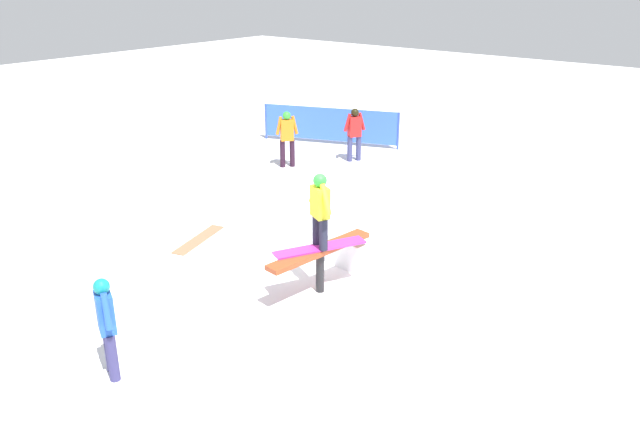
# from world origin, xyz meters

# --- Properties ---
(ground_plane) EXTENTS (60.00, 60.00, 0.00)m
(ground_plane) POSITION_xyz_m (0.00, 0.00, 0.00)
(ground_plane) COLOR white
(rail_feature) EXTENTS (2.09, 0.54, 0.78)m
(rail_feature) POSITION_xyz_m (0.00, 0.00, 0.65)
(rail_feature) COLOR black
(rail_feature) RESTS_ON ground
(snow_kicker_ramp) EXTENTS (1.98, 1.72, 0.52)m
(snow_kicker_ramp) POSITION_xyz_m (-1.73, 0.22, 0.26)
(snow_kicker_ramp) COLOR white
(snow_kicker_ramp) RESTS_ON ground
(main_rider_on_rail) EXTENTS (1.51, 0.94, 1.25)m
(main_rider_on_rail) POSITION_xyz_m (0.00, 0.00, 1.38)
(main_rider_on_rail) COLOR #CA2DA5
(main_rider_on_rail) RESTS_ON rail_feature
(bystander_red) EXTENTS (0.59, 0.40, 1.46)m
(bystander_red) POSITION_xyz_m (-6.45, -3.97, 0.82)
(bystander_red) COLOR navy
(bystander_red) RESTS_ON ground
(bystander_blue) EXTENTS (0.33, 0.58, 1.40)m
(bystander_blue) POSITION_xyz_m (3.46, -0.69, 0.79)
(bystander_blue) COLOR navy
(bystander_blue) RESTS_ON ground
(bystander_orange) EXTENTS (0.53, 0.44, 1.50)m
(bystander_orange) POSITION_xyz_m (-4.88, -5.04, 0.84)
(bystander_orange) COLOR #2B1527
(bystander_orange) RESTS_ON ground
(loose_snowboard_coral) EXTENTS (1.50, 0.69, 0.02)m
(loose_snowboard_coral) POSITION_xyz_m (-0.13, -3.16, 0.01)
(loose_snowboard_coral) COLOR #DF714E
(loose_snowboard_coral) RESTS_ON ground
(safety_fence) EXTENTS (1.56, 3.94, 1.10)m
(safety_fence) POSITION_xyz_m (-7.44, -5.59, 0.60)
(safety_fence) COLOR blue
(safety_fence) RESTS_ON ground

